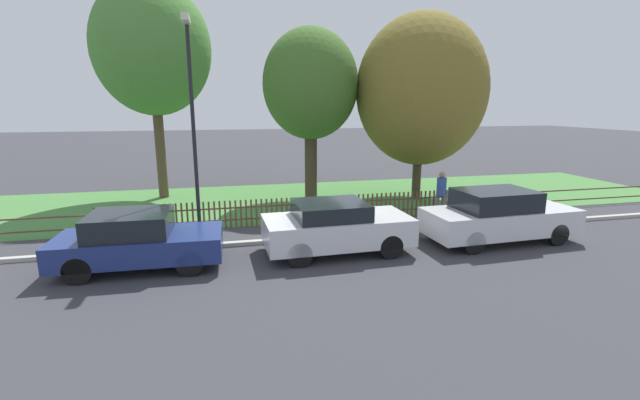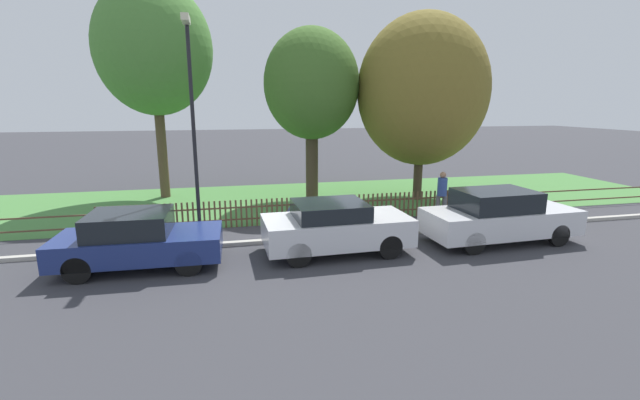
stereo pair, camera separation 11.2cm
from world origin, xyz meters
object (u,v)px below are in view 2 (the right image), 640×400
at_px(covered_motorcycle, 318,210).
at_px(tree_behind_motorcycle, 312,85).
at_px(parked_car_navy_estate, 499,216).
at_px(street_lamp, 192,109).
at_px(tree_mid_park, 422,90).
at_px(tree_nearest_kerb, 154,49).
at_px(pedestrian_near_fence, 442,192).
at_px(parked_car_silver_hatchback, 138,240).
at_px(parked_car_black_saloon, 335,226).

relative_size(covered_motorcycle, tree_behind_motorcycle, 0.29).
relative_size(parked_car_navy_estate, street_lamp, 0.73).
bearing_deg(street_lamp, tree_mid_park, 24.56).
height_order(tree_nearest_kerb, tree_behind_motorcycle, tree_nearest_kerb).
xyz_separation_m(parked_car_navy_estate, pedestrian_near_fence, (-0.28, 2.96, 0.16)).
distance_m(parked_car_silver_hatchback, tree_nearest_kerb, 10.34).
height_order(tree_behind_motorcycle, pedestrian_near_fence, tree_behind_motorcycle).
bearing_deg(street_lamp, tree_nearest_kerb, 104.67).
bearing_deg(tree_behind_motorcycle, street_lamp, -131.43).
relative_size(covered_motorcycle, pedestrian_near_fence, 1.21).
bearing_deg(tree_behind_motorcycle, covered_motorcycle, -99.07).
xyz_separation_m(parked_car_navy_estate, tree_nearest_kerb, (-10.51, 8.88, 5.48)).
height_order(parked_car_silver_hatchback, tree_nearest_kerb, tree_nearest_kerb).
xyz_separation_m(parked_car_silver_hatchback, parked_car_black_saloon, (5.12, -0.02, 0.02)).
distance_m(parked_car_navy_estate, tree_nearest_kerb, 14.81).
relative_size(parked_car_silver_hatchback, covered_motorcycle, 1.99).
relative_size(parked_car_silver_hatchback, street_lamp, 0.64).
height_order(parked_car_navy_estate, tree_mid_park, tree_mid_park).
distance_m(parked_car_black_saloon, tree_mid_park, 8.73).
relative_size(parked_car_navy_estate, tree_behind_motorcycle, 0.65).
distance_m(parked_car_black_saloon, tree_nearest_kerb, 11.72).
relative_size(parked_car_silver_hatchback, parked_car_black_saloon, 1.00).
relative_size(tree_nearest_kerb, tree_mid_park, 1.18).
bearing_deg(covered_motorcycle, parked_car_silver_hatchback, -160.78).
bearing_deg(covered_motorcycle, parked_car_black_saloon, -94.72).
bearing_deg(tree_behind_motorcycle, tree_nearest_kerb, 163.28).
xyz_separation_m(tree_behind_motorcycle, pedestrian_near_fence, (3.96, -4.04, -3.86)).
relative_size(covered_motorcycle, tree_nearest_kerb, 0.22).
relative_size(parked_car_silver_hatchback, pedestrian_near_fence, 2.40).
height_order(parked_car_navy_estate, covered_motorcycle, parked_car_navy_estate).
bearing_deg(parked_car_silver_hatchback, tree_behind_motorcycle, 51.07).
height_order(covered_motorcycle, street_lamp, street_lamp).
height_order(tree_mid_park, street_lamp, tree_mid_park).
distance_m(parked_car_navy_estate, tree_behind_motorcycle, 9.11).
bearing_deg(covered_motorcycle, tree_nearest_kerb, 126.19).
xyz_separation_m(parked_car_black_saloon, covered_motorcycle, (0.01, 2.26, -0.09)).
distance_m(parked_car_black_saloon, pedestrian_near_fence, 5.48).
distance_m(parked_car_silver_hatchback, tree_behind_motorcycle, 9.88).
relative_size(tree_behind_motorcycle, street_lamp, 1.12).
relative_size(covered_motorcycle, street_lamp, 0.32).
bearing_deg(tree_mid_park, parked_car_silver_hatchback, -150.45).
relative_size(parked_car_black_saloon, tree_nearest_kerb, 0.45).
height_order(parked_car_silver_hatchback, parked_car_navy_estate, parked_car_navy_estate).
distance_m(parked_car_navy_estate, tree_mid_park, 7.12).
xyz_separation_m(parked_car_black_saloon, tree_behind_motorcycle, (0.74, 6.85, 4.06)).
bearing_deg(tree_mid_park, covered_motorcycle, -145.23).
distance_m(covered_motorcycle, tree_mid_park, 7.45).
xyz_separation_m(parked_car_silver_hatchback, street_lamp, (1.40, 1.77, 3.19)).
xyz_separation_m(parked_car_silver_hatchback, tree_behind_motorcycle, (5.86, 6.83, 4.08)).
xyz_separation_m(tree_mid_park, pedestrian_near_fence, (-0.50, -3.06, -3.64)).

